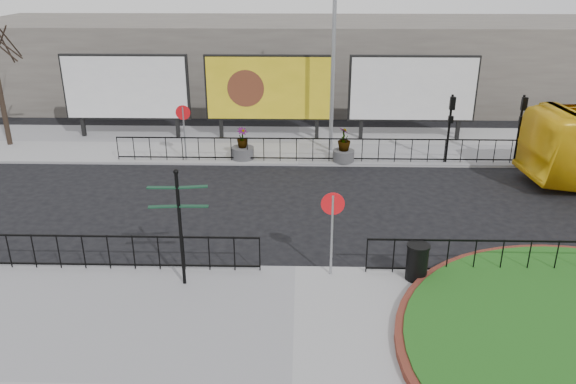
{
  "coord_description": "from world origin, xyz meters",
  "views": [
    {
      "loc": [
        0.15,
        -14.21,
        8.22
      ],
      "look_at": [
        -0.26,
        1.84,
        1.69
      ],
      "focal_mm": 35.0,
      "sensor_mm": 36.0,
      "label": 1
    }
  ],
  "objects_px": {
    "billboard_mid": "(268,88)",
    "litter_bin": "(417,262)",
    "planter_a": "(243,149)",
    "lamp_post": "(334,48)",
    "fingerpost_sign": "(179,217)",
    "planter_b": "(344,148)"
  },
  "relations": [
    {
      "from": "billboard_mid",
      "to": "planter_a",
      "type": "distance_m",
      "value": 4.03
    },
    {
      "from": "lamp_post",
      "to": "litter_bin",
      "type": "xyz_separation_m",
      "value": [
        1.84,
        -11.6,
        -4.18
      ]
    },
    {
      "from": "fingerpost_sign",
      "to": "planter_a",
      "type": "distance_m",
      "value": 10.74
    },
    {
      "from": "fingerpost_sign",
      "to": "lamp_post",
      "type": "bearing_deg",
      "value": 68.83
    },
    {
      "from": "litter_bin",
      "to": "billboard_mid",
      "type": "bearing_deg",
      "value": 109.66
    },
    {
      "from": "billboard_mid",
      "to": "litter_bin",
      "type": "distance_m",
      "value": 14.54
    },
    {
      "from": "litter_bin",
      "to": "lamp_post",
      "type": "bearing_deg",
      "value": 99.02
    },
    {
      "from": "planter_a",
      "to": "planter_b",
      "type": "bearing_deg",
      "value": -2.82
    },
    {
      "from": "fingerpost_sign",
      "to": "litter_bin",
      "type": "bearing_deg",
      "value": 3.08
    },
    {
      "from": "planter_a",
      "to": "fingerpost_sign",
      "type": "bearing_deg",
      "value": -92.86
    },
    {
      "from": "fingerpost_sign",
      "to": "planter_b",
      "type": "bearing_deg",
      "value": 63.73
    },
    {
      "from": "billboard_mid",
      "to": "planter_a",
      "type": "xyz_separation_m",
      "value": [
        -0.99,
        -3.35,
        -2.01
      ]
    },
    {
      "from": "lamp_post",
      "to": "planter_b",
      "type": "relative_size",
      "value": 6.0
    },
    {
      "from": "fingerpost_sign",
      "to": "billboard_mid",
      "type": "bearing_deg",
      "value": 83.29
    },
    {
      "from": "planter_b",
      "to": "fingerpost_sign",
      "type": "bearing_deg",
      "value": -115.76
    },
    {
      "from": "planter_a",
      "to": "planter_b",
      "type": "distance_m",
      "value": 4.5
    },
    {
      "from": "fingerpost_sign",
      "to": "planter_b",
      "type": "relative_size",
      "value": 2.15
    },
    {
      "from": "billboard_mid",
      "to": "litter_bin",
      "type": "height_order",
      "value": "billboard_mid"
    },
    {
      "from": "billboard_mid",
      "to": "fingerpost_sign",
      "type": "xyz_separation_m",
      "value": [
        -1.52,
        -13.97,
        -0.48
      ]
    },
    {
      "from": "lamp_post",
      "to": "planter_a",
      "type": "bearing_deg",
      "value": -160.96
    },
    {
      "from": "lamp_post",
      "to": "fingerpost_sign",
      "type": "height_order",
      "value": "lamp_post"
    },
    {
      "from": "billboard_mid",
      "to": "litter_bin",
      "type": "bearing_deg",
      "value": -70.34
    }
  ]
}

